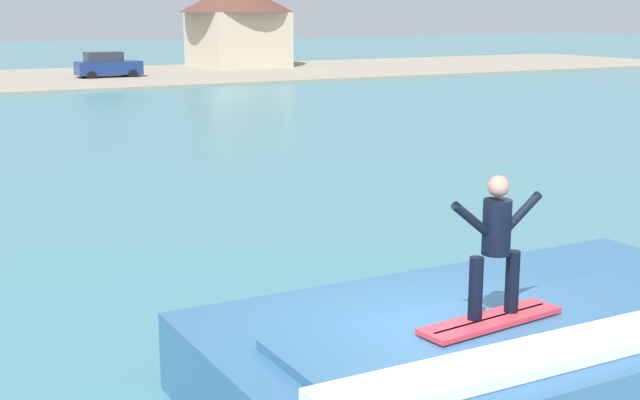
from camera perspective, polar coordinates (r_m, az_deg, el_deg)
wave_crest at (r=11.02m, az=12.25°, el=-9.46°), size 7.45×4.05×1.09m
surfboard at (r=10.13m, az=11.06°, el=-7.69°), size 1.90×0.64×0.06m
surfer at (r=9.94m, az=11.39°, el=-2.49°), size 1.25×0.32×1.61m
car_far_shore at (r=61.50m, az=-13.66°, el=8.51°), size 4.31×2.04×1.86m
house_gabled_white at (r=72.36m, az=-5.43°, el=11.63°), size 9.34×9.34×6.80m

